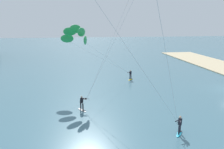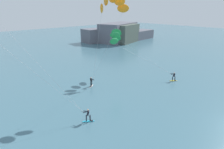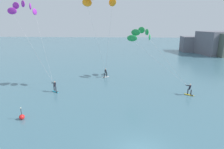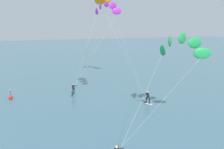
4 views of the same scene
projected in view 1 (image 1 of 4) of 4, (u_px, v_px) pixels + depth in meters
kitesurfer_nearshore at (78, 36)px, 29.94m from camera, size 9.54×11.54×9.21m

